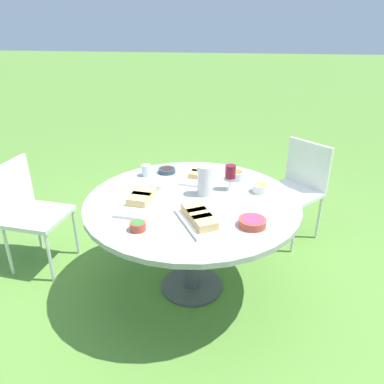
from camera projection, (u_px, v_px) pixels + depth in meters
The scene contains 17 objects.
ground_plane at pixel (192, 286), 2.90m from camera, with size 40.00×40.00×0.00m, color #5B8C38.
dining_table at pixel (192, 211), 2.62m from camera, with size 1.48×1.48×0.75m.
chair_near_left at pixel (298, 183), 3.39m from camera, with size 0.61×0.61×0.89m.
chair_near_right at pixel (28, 207), 2.97m from camera, with size 0.47×0.49×0.89m.
water_pitcher at pixel (204, 180), 2.61m from camera, with size 0.11×0.10×0.22m.
wine_glass at pixel (230, 172), 2.68m from camera, with size 0.08×0.08×0.19m.
platter_bread_main at pixel (141, 200), 2.51m from camera, with size 0.25×0.42×0.07m.
platter_charcuterie at pixel (199, 218), 2.28m from camera, with size 0.35×0.44×0.07m.
platter_sandwich_side at pixel (199, 176), 2.91m from camera, with size 0.27×0.34×0.06m.
bowl_fries at pixel (261, 188), 2.68m from camera, with size 0.12×0.12×0.06m.
bowl_salad at pixel (138, 226), 2.21m from camera, with size 0.09×0.09×0.05m.
bowl_olives at pixel (167, 170), 3.02m from camera, with size 0.14×0.14×0.04m.
bowl_dip_red at pixel (252, 222), 2.25m from camera, with size 0.17×0.17×0.05m.
bowl_dip_cream at pixel (158, 185), 2.75m from camera, with size 0.11×0.11×0.04m.
bowl_roasted_veg at pixel (236, 175), 2.89m from camera, with size 0.13×0.13×0.06m.
cup_water_near at pixel (146, 170), 2.95m from camera, with size 0.08×0.08×0.09m.
handbag at pixel (236, 204), 3.89m from camera, with size 0.30×0.14×0.37m.
Camera 1 is at (-0.29, 2.29, 1.90)m, focal length 35.00 mm.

